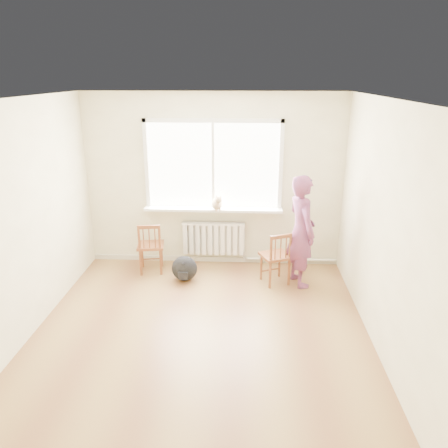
# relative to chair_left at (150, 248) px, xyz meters

# --- Properties ---
(floor) EXTENTS (4.50, 4.50, 0.00)m
(floor) POSITION_rel_chair_left_xyz_m (0.94, -1.78, -0.41)
(floor) COLOR olive
(floor) RESTS_ON ground
(ceiling) EXTENTS (4.50, 4.50, 0.00)m
(ceiling) POSITION_rel_chair_left_xyz_m (0.94, -1.78, 2.29)
(ceiling) COLOR white
(ceiling) RESTS_ON back_wall
(back_wall) EXTENTS (4.00, 0.01, 2.70)m
(back_wall) POSITION_rel_chair_left_xyz_m (0.94, 0.47, 0.94)
(back_wall) COLOR #F0E9C0
(back_wall) RESTS_ON ground
(window) EXTENTS (2.12, 0.05, 1.42)m
(window) POSITION_rel_chair_left_xyz_m (0.94, 0.45, 1.25)
(window) COLOR white
(window) RESTS_ON back_wall
(windowsill) EXTENTS (2.15, 0.22, 0.04)m
(windowsill) POSITION_rel_chair_left_xyz_m (0.94, 0.36, 0.52)
(windowsill) COLOR white
(windowsill) RESTS_ON back_wall
(radiator) EXTENTS (1.00, 0.12, 0.55)m
(radiator) POSITION_rel_chair_left_xyz_m (0.94, 0.38, 0.03)
(radiator) COLOR white
(radiator) RESTS_ON back_wall
(heating_pipe) EXTENTS (1.40, 0.04, 0.04)m
(heating_pipe) POSITION_rel_chair_left_xyz_m (2.19, 0.41, -0.33)
(heating_pipe) COLOR silver
(heating_pipe) RESTS_ON back_wall
(baseboard) EXTENTS (4.00, 0.03, 0.08)m
(baseboard) POSITION_rel_chair_left_xyz_m (0.94, 0.46, -0.37)
(baseboard) COLOR beige
(baseboard) RESTS_ON ground
(chair_left) EXTENTS (0.45, 0.43, 0.81)m
(chair_left) POSITION_rel_chair_left_xyz_m (0.00, 0.00, 0.00)
(chair_left) COLOR brown
(chair_left) RESTS_ON floor
(chair_right) EXTENTS (0.51, 0.50, 0.81)m
(chair_right) POSITION_rel_chair_left_xyz_m (1.91, -0.29, -0.00)
(chair_right) COLOR brown
(chair_right) RESTS_ON floor
(person) EXTENTS (0.56, 0.69, 1.63)m
(person) POSITION_rel_chair_left_xyz_m (2.25, -0.26, 0.41)
(person) COLOR #C74254
(person) RESTS_ON floor
(cat) EXTENTS (0.23, 0.38, 0.26)m
(cat) POSITION_rel_chair_left_xyz_m (1.01, 0.28, 0.65)
(cat) COLOR beige
(cat) RESTS_ON windowsill
(backpack) EXTENTS (0.46, 0.40, 0.38)m
(backpack) POSITION_rel_chair_left_xyz_m (0.55, -0.26, -0.22)
(backpack) COLOR black
(backpack) RESTS_ON floor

